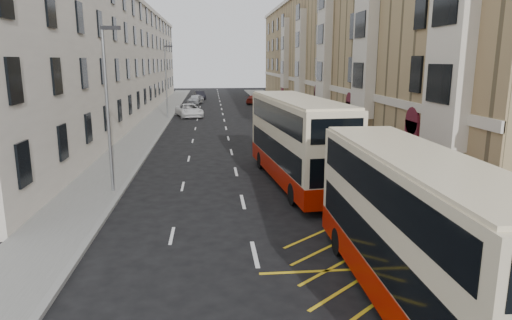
{
  "coord_description": "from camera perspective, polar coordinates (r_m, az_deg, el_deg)",
  "views": [
    {
      "loc": [
        -1.39,
        -10.65,
        6.58
      ],
      "look_at": [
        0.44,
        8.06,
        2.45
      ],
      "focal_mm": 32.0,
      "sensor_mm": 36.0,
      "label": 1
    }
  ],
  "objects": [
    {
      "name": "car_dark",
      "position": [
        79.22,
        -7.06,
        8.05
      ],
      "size": [
        2.3,
        4.44,
        1.39
      ],
      "primitive_type": "imported",
      "rotation": [
        0.0,
        0.0,
        0.2
      ],
      "color": "black",
      "rests_on": "ground"
    },
    {
      "name": "guard_railing",
      "position": [
        18.98,
        18.54,
        -5.82
      ],
      "size": [
        0.06,
        6.56,
        1.01
      ],
      "color": "red",
      "rests_on": "pavement_right"
    },
    {
      "name": "double_decker_rear",
      "position": [
        24.5,
        5.14,
        2.44
      ],
      "size": [
        3.76,
        11.83,
        4.64
      ],
      "rotation": [
        0.0,
        0.0,
        0.1
      ],
      "color": "beige",
      "rests_on": "ground"
    },
    {
      "name": "kerb_right",
      "position": [
        41.83,
        4.66,
        3.41
      ],
      "size": [
        0.25,
        120.0,
        0.15
      ],
      "primitive_type": "cube",
      "color": "gray",
      "rests_on": "ground"
    },
    {
      "name": "road_markings",
      "position": [
        56.06,
        -4.15,
        5.64
      ],
      "size": [
        10.0,
        110.0,
        0.01
      ],
      "primitive_type": null,
      "color": "silver",
      "rests_on": "ground"
    },
    {
      "name": "kerb_left",
      "position": [
        41.43,
        -11.93,
        3.1
      ],
      "size": [
        0.25,
        120.0,
        0.15
      ],
      "primitive_type": "cube",
      "color": "gray",
      "rests_on": "ground"
    },
    {
      "name": "terrace_left",
      "position": [
        57.43,
        -18.08,
        11.75
      ],
      "size": [
        9.18,
        79.0,
        13.25
      ],
      "color": "silver",
      "rests_on": "ground"
    },
    {
      "name": "street_lamp_near",
      "position": [
        23.27,
        -18.01,
        7.01
      ],
      "size": [
        0.93,
        0.18,
        8.0
      ],
      "color": "gray",
      "rests_on": "pavement_left"
    },
    {
      "name": "terrace_right",
      "position": [
        58.35,
        10.89,
        13.11
      ],
      "size": [
        10.75,
        79.0,
        15.25
      ],
      "color": "#9E865B",
      "rests_on": "ground"
    },
    {
      "name": "pavement_right",
      "position": [
        42.23,
        7.34,
        3.44
      ],
      "size": [
        4.0,
        120.0,
        0.15
      ],
      "primitive_type": "cube",
      "color": "slate",
      "rests_on": "ground"
    },
    {
      "name": "car_silver",
      "position": [
        70.13,
        -7.59,
        7.52
      ],
      "size": [
        2.77,
        4.66,
        1.49
      ],
      "primitive_type": "imported",
      "rotation": [
        0.0,
        0.0,
        -0.25
      ],
      "color": "#B6B9BE",
      "rests_on": "ground"
    },
    {
      "name": "car_red",
      "position": [
        70.37,
        -0.2,
        7.57
      ],
      "size": [
        3.2,
        4.83,
        1.3
      ],
      "primitive_type": "imported",
      "rotation": [
        0.0,
        0.0,
        2.8
      ],
      "color": "maroon",
      "rests_on": "ground"
    },
    {
      "name": "street_lamp_far",
      "position": [
        52.92,
        -11.14,
        10.07
      ],
      "size": [
        0.93,
        0.18,
        8.0
      ],
      "color": "gray",
      "rests_on": "pavement_left"
    },
    {
      "name": "pedestrian_far",
      "position": [
        16.58,
        28.79,
        -8.83
      ],
      "size": [
        1.1,
        0.73,
        1.73
      ],
      "primitive_type": "imported",
      "rotation": [
        0.0,
        0.0,
        2.81
      ],
      "color": "black",
      "rests_on": "pavement_right"
    },
    {
      "name": "ground",
      "position": [
        12.6,
        1.66,
        -19.1
      ],
      "size": [
        200.0,
        200.0,
        0.0
      ],
      "primitive_type": "plane",
      "color": "black",
      "rests_on": "ground"
    },
    {
      "name": "double_decker_front",
      "position": [
        12.95,
        19.22,
        -8.35
      ],
      "size": [
        2.53,
        10.6,
        4.22
      ],
      "rotation": [
        0.0,
        0.0,
        -0.01
      ],
      "color": "beige",
      "rests_on": "ground"
    },
    {
      "name": "pavement_left",
      "position": [
        41.62,
        -13.98,
        3.04
      ],
      "size": [
        3.0,
        120.0,
        0.15
      ],
      "primitive_type": "cube",
      "color": "slate",
      "rests_on": "ground"
    },
    {
      "name": "white_van",
      "position": [
        54.57,
        -8.35,
        6.15
      ],
      "size": [
        3.8,
        5.94,
        1.52
      ],
      "primitive_type": "imported",
      "rotation": [
        0.0,
        0.0,
        0.25
      ],
      "color": "white",
      "rests_on": "ground"
    }
  ]
}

